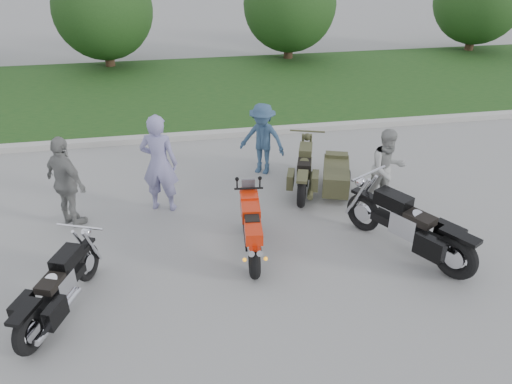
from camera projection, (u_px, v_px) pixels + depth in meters
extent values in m
plane|color=gray|center=(243.00, 278.00, 8.02)|extent=(80.00, 80.00, 0.00)
cube|color=#AEACA4|center=(207.00, 135.00, 13.16)|extent=(60.00, 0.30, 0.15)
cube|color=#32521C|center=(196.00, 89.00, 16.75)|extent=(60.00, 8.00, 0.14)
cylinder|color=#3F2B1C|center=(109.00, 54.00, 18.91)|extent=(0.36, 0.36, 1.20)
sphere|color=#1E3D16|center=(103.00, 9.00, 18.14)|extent=(3.60, 3.60, 3.60)
cylinder|color=#3F2B1C|center=(288.00, 46.00, 20.01)|extent=(0.36, 0.36, 1.20)
sphere|color=#1E3D16|center=(290.00, 4.00, 19.25)|extent=(3.60, 3.60, 3.60)
cylinder|color=#3F2B1C|center=(471.00, 39.00, 21.27)|extent=(0.36, 0.36, 1.20)
torus|color=black|center=(254.00, 262.00, 7.93)|extent=(0.23, 0.58, 0.56)
torus|color=black|center=(249.00, 219.00, 9.09)|extent=(0.16, 0.55, 0.55)
cube|color=black|center=(252.00, 229.00, 8.36)|extent=(0.33, 0.84, 0.32)
cube|color=red|center=(251.00, 210.00, 8.43)|extent=(0.36, 0.53, 0.24)
cube|color=red|center=(253.00, 232.00, 7.90)|extent=(0.32, 0.52, 0.20)
cube|color=black|center=(252.00, 219.00, 8.12)|extent=(0.27, 0.34, 0.09)
cube|color=red|center=(249.00, 202.00, 8.74)|extent=(0.34, 0.39, 0.36)
cylinder|color=silver|center=(251.00, 249.00, 7.74)|extent=(0.14, 0.43, 0.20)
cylinder|color=silver|center=(259.00, 249.00, 7.75)|extent=(0.14, 0.43, 0.20)
torus|color=black|center=(30.00, 331.00, 6.53)|extent=(0.39, 0.65, 0.64)
torus|color=black|center=(88.00, 263.00, 7.88)|extent=(0.33, 0.60, 0.60)
cube|color=black|center=(60.00, 289.00, 7.17)|extent=(0.61, 1.13, 0.13)
cube|color=silver|center=(59.00, 285.00, 7.13)|extent=(0.42, 0.50, 0.33)
cube|color=black|center=(66.00, 259.00, 7.25)|extent=(0.44, 0.58, 0.21)
cube|color=black|center=(52.00, 282.00, 6.93)|extent=(0.42, 0.53, 0.11)
cube|color=black|center=(24.00, 312.00, 6.37)|extent=(0.38, 0.56, 0.06)
cylinder|color=silver|center=(61.00, 313.00, 6.92)|extent=(0.47, 1.00, 0.09)
torus|color=black|center=(455.00, 257.00, 7.87)|extent=(0.54, 0.75, 0.76)
torus|color=black|center=(363.00, 213.00, 9.11)|extent=(0.47, 0.69, 0.71)
cube|color=black|center=(407.00, 228.00, 8.44)|extent=(0.88, 1.28, 0.16)
cube|color=silver|center=(407.00, 224.00, 8.40)|extent=(0.54, 0.60, 0.39)
cube|color=black|center=(393.00, 200.00, 8.48)|extent=(0.58, 0.69, 0.25)
cube|color=black|center=(418.00, 218.00, 8.19)|extent=(0.55, 0.64, 0.13)
cube|color=black|center=(460.00, 236.00, 7.68)|extent=(0.52, 0.65, 0.07)
cylinder|color=silver|center=(432.00, 242.00, 8.37)|extent=(0.71, 1.12, 0.11)
torus|color=black|center=(302.00, 192.00, 9.88)|extent=(0.36, 0.67, 0.65)
torus|color=black|center=(306.00, 160.00, 11.25)|extent=(0.30, 0.61, 0.61)
cube|color=black|center=(304.00, 171.00, 10.53)|extent=(0.56, 1.15, 0.13)
cube|color=#3F3F25|center=(304.00, 168.00, 10.49)|extent=(0.41, 0.50, 0.33)
cube|color=#3F3F25|center=(306.00, 151.00, 10.61)|extent=(0.42, 0.58, 0.21)
cube|color=black|center=(304.00, 163.00, 10.28)|extent=(0.40, 0.54, 0.11)
cube|color=#3F3F25|center=(302.00, 177.00, 9.72)|extent=(0.36, 0.56, 0.06)
cylinder|color=#3F3F25|center=(311.00, 185.00, 10.28)|extent=(0.42, 1.02, 0.10)
cube|color=#3F3F25|center=(336.00, 176.00, 10.37)|extent=(0.89, 1.34, 0.43)
torus|color=black|center=(347.00, 182.00, 10.40)|extent=(0.28, 0.54, 0.53)
imported|color=#8380AE|center=(159.00, 164.00, 9.50)|extent=(0.82, 0.66, 1.96)
imported|color=#979893|center=(387.00, 169.00, 9.68)|extent=(0.86, 0.71, 1.62)
imported|color=#304A66|center=(262.00, 139.00, 11.01)|extent=(1.21, 1.07, 1.62)
imported|color=gray|center=(66.00, 182.00, 9.03)|extent=(1.03, 1.04, 1.76)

